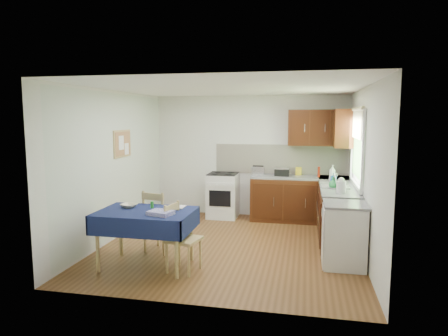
% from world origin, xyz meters
% --- Properties ---
extents(floor, '(4.20, 4.20, 0.00)m').
position_xyz_m(floor, '(0.00, 0.00, 0.00)').
color(floor, '#523115').
rests_on(floor, ground).
extents(ceiling, '(4.00, 4.20, 0.02)m').
position_xyz_m(ceiling, '(0.00, 0.00, 2.50)').
color(ceiling, white).
rests_on(ceiling, wall_back).
extents(wall_back, '(4.00, 0.02, 2.50)m').
position_xyz_m(wall_back, '(0.00, 2.10, 1.25)').
color(wall_back, silver).
rests_on(wall_back, ground).
extents(wall_front, '(4.00, 0.02, 2.50)m').
position_xyz_m(wall_front, '(0.00, -2.10, 1.25)').
color(wall_front, silver).
rests_on(wall_front, ground).
extents(wall_left, '(0.02, 4.20, 2.50)m').
position_xyz_m(wall_left, '(-2.00, 0.00, 1.25)').
color(wall_left, silver).
rests_on(wall_left, ground).
extents(wall_right, '(0.02, 4.20, 2.50)m').
position_xyz_m(wall_right, '(2.00, 0.00, 1.25)').
color(wall_right, silver).
rests_on(wall_right, ground).
extents(base_cabinets, '(1.90, 2.30, 0.86)m').
position_xyz_m(base_cabinets, '(1.36, 1.26, 0.43)').
color(base_cabinets, black).
rests_on(base_cabinets, ground).
extents(worktop_back, '(1.90, 0.60, 0.04)m').
position_xyz_m(worktop_back, '(1.05, 1.80, 0.88)').
color(worktop_back, slate).
rests_on(worktop_back, base_cabinets).
extents(worktop_right, '(0.60, 1.70, 0.04)m').
position_xyz_m(worktop_right, '(1.70, 0.65, 0.88)').
color(worktop_right, slate).
rests_on(worktop_right, base_cabinets).
extents(worktop_corner, '(0.60, 0.60, 0.04)m').
position_xyz_m(worktop_corner, '(1.70, 1.80, 0.88)').
color(worktop_corner, slate).
rests_on(worktop_corner, base_cabinets).
extents(splashback, '(2.70, 0.02, 0.60)m').
position_xyz_m(splashback, '(0.65, 2.08, 1.20)').
color(splashback, white).
rests_on(splashback, wall_back).
extents(upper_cabinets, '(1.20, 0.85, 0.70)m').
position_xyz_m(upper_cabinets, '(1.52, 1.80, 1.85)').
color(upper_cabinets, black).
rests_on(upper_cabinets, wall_back).
extents(stove, '(0.60, 0.61, 0.92)m').
position_xyz_m(stove, '(-0.50, 1.80, 0.46)').
color(stove, silver).
rests_on(stove, ground).
extents(window, '(0.04, 1.48, 1.26)m').
position_xyz_m(window, '(1.97, 0.70, 1.65)').
color(window, '#2C5221').
rests_on(window, wall_right).
extents(fridge, '(0.58, 0.60, 0.89)m').
position_xyz_m(fridge, '(1.70, -0.55, 0.44)').
color(fridge, silver).
rests_on(fridge, ground).
extents(corkboard, '(0.04, 0.62, 0.47)m').
position_xyz_m(corkboard, '(-1.97, 0.30, 1.60)').
color(corkboard, tan).
rests_on(corkboard, wall_left).
extents(dining_table, '(1.30, 0.88, 0.78)m').
position_xyz_m(dining_table, '(-0.97, -1.11, 0.68)').
color(dining_table, '#101943').
rests_on(dining_table, ground).
extents(chair_far, '(0.52, 0.52, 0.96)m').
position_xyz_m(chair_far, '(-1.02, -0.51, 0.51)').
color(chair_far, tan).
rests_on(chair_far, ground).
extents(chair_near, '(0.48, 0.48, 0.92)m').
position_xyz_m(chair_near, '(-0.46, -1.17, 0.49)').
color(chair_near, tan).
rests_on(chair_near, ground).
extents(toaster, '(0.25, 0.16, 0.19)m').
position_xyz_m(toaster, '(0.22, 1.81, 0.99)').
color(toaster, silver).
rests_on(toaster, worktop_back).
extents(sandwich_press, '(0.29, 0.25, 0.17)m').
position_xyz_m(sandwich_press, '(0.70, 1.82, 0.98)').
color(sandwich_press, black).
rests_on(sandwich_press, worktop_back).
extents(sauce_bottle, '(0.05, 0.05, 0.21)m').
position_xyz_m(sauce_bottle, '(1.41, 1.75, 1.00)').
color(sauce_bottle, '#AD240D').
rests_on(sauce_bottle, worktop_back).
extents(yellow_packet, '(0.14, 0.12, 0.15)m').
position_xyz_m(yellow_packet, '(1.02, 1.98, 0.98)').
color(yellow_packet, yellow).
rests_on(yellow_packet, worktop_back).
extents(dish_rack, '(0.45, 0.34, 0.21)m').
position_xyz_m(dish_rack, '(1.65, 0.64, 0.92)').
color(dish_rack, gray).
rests_on(dish_rack, worktop_right).
extents(kettle, '(0.14, 0.14, 0.24)m').
position_xyz_m(kettle, '(1.70, 0.16, 1.01)').
color(kettle, silver).
rests_on(kettle, worktop_right).
extents(cup, '(0.13, 0.13, 0.10)m').
position_xyz_m(cup, '(1.70, 1.68, 0.95)').
color(cup, white).
rests_on(cup, worktop_back).
extents(soap_bottle_a, '(0.16, 0.16, 0.30)m').
position_xyz_m(soap_bottle_a, '(1.63, 1.25, 1.05)').
color(soap_bottle_a, silver).
rests_on(soap_bottle_a, worktop_right).
extents(soap_bottle_b, '(0.11, 0.11, 0.17)m').
position_xyz_m(soap_bottle_b, '(1.65, 1.17, 0.99)').
color(soap_bottle_b, '#1B62A1').
rests_on(soap_bottle_b, worktop_right).
extents(soap_bottle_c, '(0.21, 0.21, 0.19)m').
position_xyz_m(soap_bottle_c, '(1.60, 0.53, 0.99)').
color(soap_bottle_c, '#278F44').
rests_on(soap_bottle_c, worktop_right).
extents(plate_bowl, '(0.26, 0.26, 0.05)m').
position_xyz_m(plate_bowl, '(-1.28, -0.97, 0.81)').
color(plate_bowl, beige).
rests_on(plate_bowl, dining_table).
extents(book, '(0.16, 0.22, 0.02)m').
position_xyz_m(book, '(-0.66, -0.84, 0.79)').
color(book, white).
rests_on(book, dining_table).
extents(spice_jar, '(0.04, 0.04, 0.09)m').
position_xyz_m(spice_jar, '(-0.95, -0.93, 0.83)').
color(spice_jar, '#268C29').
rests_on(spice_jar, dining_table).
extents(tea_towel, '(0.35, 0.31, 0.05)m').
position_xyz_m(tea_towel, '(-0.69, -1.28, 0.81)').
color(tea_towel, '#2E2998').
rests_on(tea_towel, dining_table).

